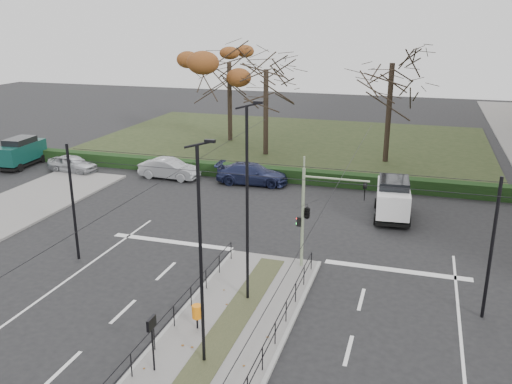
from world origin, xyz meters
TOP-DOWN VIEW (x-y plane):
  - ground at (0.00, 0.00)m, footprint 140.00×140.00m
  - median_island at (0.00, -2.50)m, footprint 4.40×15.00m
  - park at (-6.00, 32.00)m, footprint 38.00×26.00m
  - hedge at (-6.00, 18.60)m, footprint 38.00×1.00m
  - median_railing at (0.00, -2.60)m, footprint 4.14×13.24m
  - catenary at (0.00, 1.62)m, footprint 20.00×34.00m
  - traffic_light at (1.79, 4.30)m, footprint 3.40×1.88m
  - litter_bin at (-1.13, -2.46)m, footprint 0.39×0.39m
  - info_panel at (-1.51, -5.35)m, footprint 0.12×0.53m
  - streetlamp_median_near at (-0.06, -4.32)m, footprint 0.67×0.14m
  - streetlamp_median_far at (0.02, 0.40)m, footprint 0.71×0.15m
  - parked_car_first at (-19.74, 15.99)m, footprint 4.31×2.11m
  - parked_car_second at (-11.64, 16.72)m, footprint 4.70×1.78m
  - parked_car_third at (-5.15, 17.25)m, footprint 5.46×2.54m
  - white_van at (5.24, 13.02)m, footprint 2.40×4.76m
  - green_van at (-24.89, 16.37)m, footprint 2.20×4.85m
  - rust_tree at (-11.74, 30.75)m, footprint 9.05×9.05m
  - bare_tree_center at (3.80, 26.66)m, footprint 6.68×6.68m
  - bare_tree_near at (-6.71, 26.18)m, footprint 6.05×6.05m

SIDE VIEW (x-z plane):
  - ground at x=0.00m, z-range 0.00..0.00m
  - park at x=-6.00m, z-range 0.00..0.10m
  - median_island at x=0.00m, z-range 0.00..0.14m
  - hedge at x=-6.00m, z-range 0.00..1.00m
  - parked_car_first at x=-19.74m, z-range 0.00..1.41m
  - parked_car_second at x=-11.64m, z-range 0.00..1.53m
  - parked_car_third at x=-5.15m, z-range 0.00..1.54m
  - litter_bin at x=-1.13m, z-range 0.35..1.35m
  - median_railing at x=0.00m, z-range 0.52..1.44m
  - green_van at x=-24.89m, z-range 0.05..2.46m
  - white_van at x=5.24m, z-range 0.05..2.51m
  - info_panel at x=-1.51m, z-range 0.72..2.76m
  - traffic_light at x=1.79m, z-range 0.54..5.47m
  - catenary at x=0.00m, z-range 0.42..6.42m
  - streetlamp_median_near at x=-0.06m, z-range 0.21..8.20m
  - streetlamp_median_far at x=0.02m, z-range 0.21..8.74m
  - bare_tree_near at x=-6.71m, z-range 2.05..11.98m
  - bare_tree_center at x=3.80m, z-range 2.25..13.14m
  - rust_tree at x=-11.74m, z-range 2.70..12.73m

